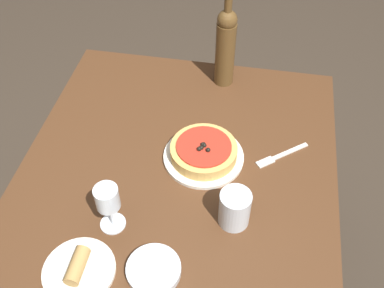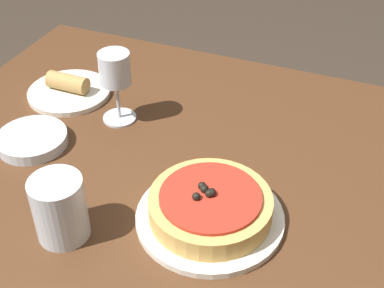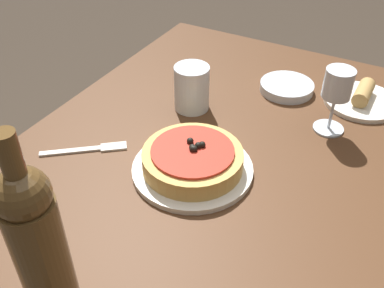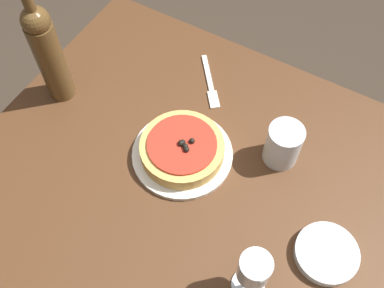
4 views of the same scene
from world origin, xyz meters
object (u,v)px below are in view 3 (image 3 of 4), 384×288
at_px(dinner_plate, 193,169).
at_px(side_plate, 362,99).
at_px(pizza, 193,159).
at_px(side_bowl, 287,87).
at_px(water_cup, 192,88).
at_px(wine_glass, 337,88).
at_px(dining_table, 239,189).
at_px(wine_bottle, 41,252).
at_px(fork, 90,149).

height_order(dinner_plate, side_plate, side_plate).
bearing_deg(pizza, side_bowl, 171.17).
bearing_deg(water_cup, pizza, 29.23).
xyz_separation_m(pizza, wine_glass, (-0.28, 0.21, 0.08)).
relative_size(dining_table, pizza, 5.54).
bearing_deg(side_bowl, dining_table, 1.69).
bearing_deg(dining_table, wine_bottle, -9.92).
distance_m(wine_bottle, water_cup, 0.61).
xyz_separation_m(wine_glass, wine_bottle, (0.67, -0.22, 0.04)).
xyz_separation_m(wine_glass, side_bowl, (-0.12, -0.14, -0.10)).
bearing_deg(side_bowl, pizza, -8.83).
xyz_separation_m(dinner_plate, wine_bottle, (0.38, -0.01, 0.15)).
distance_m(water_cup, fork, 0.29).
xyz_separation_m(side_bowl, fork, (0.45, -0.29, -0.01)).
distance_m(fork, side_plate, 0.68).
relative_size(side_bowl, side_plate, 0.75).
distance_m(wine_glass, wine_bottle, 0.70).
bearing_deg(water_cup, fork, -23.82).
height_order(dining_table, wine_glass, wine_glass).
distance_m(side_bowl, fork, 0.53).
bearing_deg(fork, water_cup, 27.78).
relative_size(dining_table, fork, 7.13).
bearing_deg(wine_glass, wine_bottle, -18.03).
xyz_separation_m(wine_bottle, side_plate, (-0.82, 0.26, -0.14)).
distance_m(pizza, water_cup, 0.24).
height_order(water_cup, side_bowl, water_cup).
xyz_separation_m(dining_table, wine_bottle, (0.47, -0.08, 0.25)).
xyz_separation_m(pizza, side_plate, (-0.43, 0.25, -0.02)).
height_order(pizza, wine_bottle, wine_bottle).
bearing_deg(wine_bottle, side_plate, 162.42).
relative_size(dinner_plate, wine_bottle, 0.73).
height_order(dining_table, dinner_plate, dinner_plate).
relative_size(dinner_plate, pizza, 1.21).
height_order(wine_bottle, side_plate, wine_bottle).
distance_m(pizza, wine_glass, 0.36).
bearing_deg(fork, side_plate, 6.66).
xyz_separation_m(dining_table, dinner_plate, (0.09, -0.07, 0.10)).
bearing_deg(side_bowl, side_plate, 100.06).
height_order(wine_glass, fork, wine_glass).
height_order(wine_bottle, fork, wine_bottle).
distance_m(wine_glass, water_cup, 0.34).
bearing_deg(dining_table, water_cup, -123.03).
height_order(wine_glass, water_cup, wine_glass).
bearing_deg(fork, pizza, -26.81).
relative_size(water_cup, side_plate, 0.61).
relative_size(dining_table, wine_glass, 7.33).
distance_m(dining_table, dinner_plate, 0.15).
distance_m(dining_table, side_bowl, 0.33).
distance_m(water_cup, side_bowl, 0.26).
bearing_deg(side_bowl, water_cup, -43.48).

